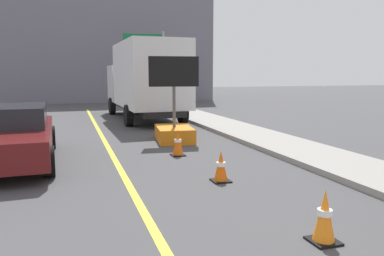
{
  "coord_description": "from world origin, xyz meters",
  "views": [
    {
      "loc": [
        -1.04,
        0.28,
        2.14
      ],
      "look_at": [
        0.89,
        6.19,
        1.25
      ],
      "focal_mm": 35.3,
      "sensor_mm": 36.0,
      "label": 1
    }
  ],
  "objects_px": {
    "arrow_board_trailer": "(174,126)",
    "pickup_car": "(11,135)",
    "highway_guide_sign": "(152,55)",
    "traffic_cone_near_sign": "(325,216)",
    "traffic_cone_far_lane": "(178,143)",
    "traffic_cone_mid_lane": "(221,167)",
    "box_truck": "(145,79)"
  },
  "relations": [
    {
      "from": "box_truck",
      "to": "traffic_cone_far_lane",
      "type": "height_order",
      "value": "box_truck"
    },
    {
      "from": "arrow_board_trailer",
      "to": "traffic_cone_mid_lane",
      "type": "xyz_separation_m",
      "value": [
        -0.36,
        -4.84,
        -0.17
      ]
    },
    {
      "from": "highway_guide_sign",
      "to": "traffic_cone_mid_lane",
      "type": "xyz_separation_m",
      "value": [
        -2.62,
        -18.56,
        -3.12
      ]
    },
    {
      "from": "arrow_board_trailer",
      "to": "traffic_cone_far_lane",
      "type": "height_order",
      "value": "arrow_board_trailer"
    },
    {
      "from": "traffic_cone_near_sign",
      "to": "traffic_cone_mid_lane",
      "type": "distance_m",
      "value": 2.99
    },
    {
      "from": "traffic_cone_near_sign",
      "to": "pickup_car",
      "type": "bearing_deg",
      "value": 126.0
    },
    {
      "from": "pickup_car",
      "to": "traffic_cone_far_lane",
      "type": "height_order",
      "value": "pickup_car"
    },
    {
      "from": "arrow_board_trailer",
      "to": "traffic_cone_near_sign",
      "type": "bearing_deg",
      "value": -91.24
    },
    {
      "from": "arrow_board_trailer",
      "to": "traffic_cone_near_sign",
      "type": "distance_m",
      "value": 7.82
    },
    {
      "from": "box_truck",
      "to": "traffic_cone_mid_lane",
      "type": "bearing_deg",
      "value": -93.22
    },
    {
      "from": "highway_guide_sign",
      "to": "traffic_cone_near_sign",
      "type": "xyz_separation_m",
      "value": [
        -2.43,
        -21.54,
        -3.08
      ]
    },
    {
      "from": "box_truck",
      "to": "traffic_cone_near_sign",
      "type": "distance_m",
      "value": 13.87
    },
    {
      "from": "highway_guide_sign",
      "to": "box_truck",
      "type": "bearing_deg",
      "value": -104.56
    },
    {
      "from": "pickup_car",
      "to": "traffic_cone_near_sign",
      "type": "relative_size",
      "value": 7.04
    },
    {
      "from": "pickup_car",
      "to": "traffic_cone_far_lane",
      "type": "distance_m",
      "value": 4.11
    },
    {
      "from": "pickup_car",
      "to": "traffic_cone_far_lane",
      "type": "relative_size",
      "value": 6.98
    },
    {
      "from": "arrow_board_trailer",
      "to": "box_truck",
      "type": "xyz_separation_m",
      "value": [
        0.24,
        5.97,
        1.42
      ]
    },
    {
      "from": "box_truck",
      "to": "traffic_cone_far_lane",
      "type": "relative_size",
      "value": 10.97
    },
    {
      "from": "pickup_car",
      "to": "traffic_cone_near_sign",
      "type": "distance_m",
      "value": 7.51
    },
    {
      "from": "traffic_cone_mid_lane",
      "to": "traffic_cone_far_lane",
      "type": "xyz_separation_m",
      "value": [
        -0.15,
        2.62,
        0.04
      ]
    },
    {
      "from": "highway_guide_sign",
      "to": "traffic_cone_near_sign",
      "type": "relative_size",
      "value": 7.12
    },
    {
      "from": "arrow_board_trailer",
      "to": "traffic_cone_mid_lane",
      "type": "bearing_deg",
      "value": -94.31
    },
    {
      "from": "arrow_board_trailer",
      "to": "pickup_car",
      "type": "height_order",
      "value": "arrow_board_trailer"
    },
    {
      "from": "arrow_board_trailer",
      "to": "box_truck",
      "type": "height_order",
      "value": "box_truck"
    },
    {
      "from": "highway_guide_sign",
      "to": "traffic_cone_near_sign",
      "type": "distance_m",
      "value": 21.89
    },
    {
      "from": "box_truck",
      "to": "pickup_car",
      "type": "bearing_deg",
      "value": -122.01
    },
    {
      "from": "pickup_car",
      "to": "arrow_board_trailer",
      "type": "bearing_deg",
      "value": 20.9
    },
    {
      "from": "box_truck",
      "to": "highway_guide_sign",
      "type": "distance_m",
      "value": 8.16
    },
    {
      "from": "box_truck",
      "to": "highway_guide_sign",
      "type": "height_order",
      "value": "highway_guide_sign"
    },
    {
      "from": "arrow_board_trailer",
      "to": "box_truck",
      "type": "relative_size",
      "value": 0.35
    },
    {
      "from": "arrow_board_trailer",
      "to": "pickup_car",
      "type": "bearing_deg",
      "value": -159.1
    },
    {
      "from": "box_truck",
      "to": "traffic_cone_far_lane",
      "type": "xyz_separation_m",
      "value": [
        -0.76,
        -8.18,
        -1.55
      ]
    }
  ]
}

